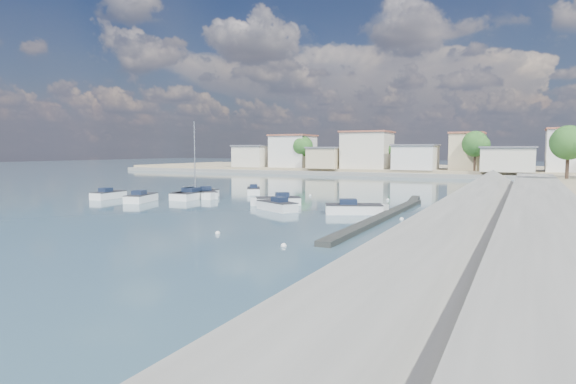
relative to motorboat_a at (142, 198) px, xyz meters
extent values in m
plane|color=#2D495A|center=(19.69, 28.92, -0.38)|extent=(400.00, 400.00, 0.00)
cube|color=slate|center=(38.19, 1.92, 0.52)|extent=(5.00, 90.00, 1.80)
cube|color=slate|center=(33.84, 1.92, 0.52)|extent=(4.17, 90.00, 2.86)
cube|color=slate|center=(33.69, -7.08, 0.02)|extent=(5.31, 3.50, 1.94)
cube|color=black|center=(26.69, -1.08, -0.20)|extent=(1.00, 26.00, 0.35)
cube|color=black|center=(26.19, 12.92, -0.23)|extent=(2.00, 8.05, 0.30)
cube|color=gray|center=(19.69, 80.92, 0.32)|extent=(160.00, 40.00, 1.40)
cube|color=slate|center=(19.69, 59.92, 0.02)|extent=(160.00, 2.50, 0.80)
cube|color=beige|center=(-24.31, 64.92, 3.52)|extent=(8.00, 8.00, 5.00)
cube|color=#595960|center=(-24.31, 64.92, 6.20)|extent=(8.48, 8.48, 0.35)
cube|color=silver|center=(-14.31, 66.92, 4.77)|extent=(9.00, 9.00, 7.50)
cube|color=#99513D|center=(-14.31, 66.92, 8.70)|extent=(9.54, 9.54, 0.35)
cube|color=#CFBA8E|center=(-4.31, 63.92, 3.27)|extent=(7.00, 8.00, 4.50)
cube|color=#595960|center=(-4.31, 63.92, 5.70)|extent=(7.42, 8.48, 0.35)
cube|color=beige|center=(4.69, 65.92, 5.02)|extent=(10.00, 9.00, 8.00)
cube|color=#99513D|center=(4.69, 65.92, 9.20)|extent=(10.60, 9.54, 0.35)
cube|color=silver|center=(15.69, 64.92, 3.52)|extent=(8.50, 8.50, 5.00)
cube|color=#595960|center=(15.69, 64.92, 6.20)|extent=(9.01, 9.01, 0.35)
cube|color=#CFBA8E|center=(25.69, 67.92, 4.77)|extent=(6.50, 7.50, 7.50)
cube|color=#99513D|center=(25.69, 67.92, 8.70)|extent=(6.89, 7.95, 0.35)
cube|color=beige|center=(33.69, 63.92, 3.27)|extent=(9.50, 9.00, 4.50)
cube|color=#595960|center=(33.69, 63.92, 5.70)|extent=(10.07, 9.54, 0.35)
cube|color=silver|center=(43.69, 66.92, 5.02)|extent=(7.00, 8.00, 8.00)
cube|color=#99513D|center=(43.69, 66.92, 9.20)|extent=(7.42, 8.48, 0.35)
cylinder|color=#38281E|center=(-10.31, 63.92, 2.71)|extent=(0.44, 0.44, 3.38)
sphere|color=#1C4517|center=(-10.31, 63.92, 6.05)|extent=(4.80, 4.80, 4.80)
sphere|color=#1C4517|center=(-9.41, 63.32, 5.82)|extent=(3.60, 3.60, 3.60)
sphere|color=#1C4517|center=(-11.06, 64.37, 6.20)|extent=(3.30, 3.30, 3.30)
cylinder|color=#38281E|center=(7.69, 66.92, 2.48)|extent=(0.44, 0.44, 2.93)
sphere|color=#1C4517|center=(7.69, 66.92, 5.38)|extent=(4.16, 4.16, 4.16)
sphere|color=#1C4517|center=(8.47, 66.40, 5.18)|extent=(3.12, 3.12, 3.12)
sphere|color=#1C4517|center=(7.04, 67.31, 5.51)|extent=(2.86, 2.86, 2.86)
cylinder|color=#38281E|center=(27.69, 62.92, 2.82)|extent=(0.44, 0.44, 3.60)
sphere|color=#1C4517|center=(27.69, 62.92, 6.38)|extent=(5.12, 5.12, 5.12)
sphere|color=#1C4517|center=(28.65, 62.28, 6.14)|extent=(3.84, 3.84, 3.84)
sphere|color=#1C4517|center=(26.89, 63.40, 6.54)|extent=(3.52, 3.52, 3.52)
cylinder|color=#38281E|center=(43.69, 65.92, 2.60)|extent=(0.44, 0.44, 3.15)
sphere|color=#1C4517|center=(43.69, 65.92, 5.71)|extent=(4.48, 4.48, 4.48)
sphere|color=#1C4517|center=(44.53, 65.36, 5.50)|extent=(3.36, 3.36, 3.36)
sphere|color=#1C4517|center=(42.99, 66.34, 5.85)|extent=(3.08, 3.08, 3.08)
cylinder|color=#38281E|center=(41.69, 32.92, 3.00)|extent=(0.44, 0.44, 3.15)
sphere|color=#1C4517|center=(41.69, 32.92, 6.11)|extent=(4.48, 4.48, 4.48)
sphere|color=#1C4517|center=(42.53, 32.36, 5.90)|extent=(3.36, 3.36, 3.36)
sphere|color=#1C4517|center=(40.99, 33.34, 6.25)|extent=(3.08, 3.08, 3.08)
cube|color=white|center=(0.07, -0.24, -0.08)|extent=(3.06, 4.91, 1.00)
cube|color=white|center=(-0.50, 1.64, -0.08)|extent=(1.72, 1.72, 1.00)
cube|color=#262628|center=(0.07, -0.24, 0.42)|extent=(3.09, 4.92, 0.08)
cube|color=#172138|center=(0.21, -0.68, 0.66)|extent=(1.47, 1.64, 0.48)
cube|color=white|center=(2.85, 4.90, -0.08)|extent=(3.32, 4.62, 1.00)
cube|color=white|center=(3.59, 6.57, -0.08)|extent=(1.59, 1.59, 1.00)
cube|color=#262628|center=(2.85, 4.90, 0.42)|extent=(3.35, 4.63, 0.08)
cube|color=#172138|center=(2.68, 4.51, 0.66)|extent=(1.50, 1.61, 0.48)
cube|color=white|center=(16.51, -0.25, -0.08)|extent=(4.69, 3.58, 1.00)
cube|color=white|center=(14.83, 0.65, -0.08)|extent=(1.48, 1.48, 1.00)
cube|color=#262628|center=(16.51, -0.25, 0.42)|extent=(4.70, 3.61, 0.08)
cube|color=#172138|center=(16.90, -0.46, 0.66)|extent=(1.66, 1.55, 0.48)
cube|color=white|center=(14.66, 3.51, -0.08)|extent=(4.63, 4.03, 1.00)
cube|color=white|center=(13.13, 2.42, -0.08)|extent=(1.46, 1.46, 1.00)
cube|color=#262628|center=(14.66, 3.51, 0.42)|extent=(4.65, 4.06, 0.08)
cube|color=#172138|center=(15.01, 3.77, 0.66)|extent=(1.72, 1.68, 0.48)
cube|color=white|center=(-5.61, 0.59, -0.08)|extent=(1.93, 4.27, 1.00)
cube|color=white|center=(-5.73, 2.37, -0.08)|extent=(1.65, 1.65, 1.00)
cube|color=#262628|center=(-5.61, 0.59, 0.42)|extent=(1.96, 4.27, 0.08)
cube|color=#172138|center=(-5.58, 0.17, 0.66)|extent=(1.11, 1.32, 0.48)
cube|color=white|center=(6.32, 12.84, -0.08)|extent=(3.26, 4.08, 1.00)
cube|color=white|center=(5.49, 14.25, -0.08)|extent=(1.32, 1.32, 1.00)
cube|color=#262628|center=(6.32, 12.84, 0.42)|extent=(3.29, 4.09, 0.08)
cube|color=#172138|center=(6.51, 12.51, 0.66)|extent=(1.40, 1.47, 0.48)
cube|color=white|center=(3.67, 6.55, -0.08)|extent=(4.64, 4.67, 1.00)
cube|color=white|center=(5.12, 5.09, -0.08)|extent=(1.28, 1.28, 1.00)
cube|color=#262628|center=(3.67, 6.55, 0.42)|extent=(4.67, 4.69, 0.08)
cube|color=#172138|center=(3.33, 6.89, 0.66)|extent=(1.80, 1.81, 0.48)
cube|color=white|center=(23.57, 0.70, -0.08)|extent=(5.23, 3.72, 1.00)
cube|color=white|center=(25.48, 1.55, -0.08)|extent=(1.75, 1.75, 1.00)
cube|color=#262628|center=(23.57, 0.70, 0.42)|extent=(5.24, 3.76, 0.08)
cube|color=#172138|center=(23.12, 0.50, 0.66)|extent=(1.82, 1.67, 0.48)
cube|color=white|center=(2.92, 5.42, -0.08)|extent=(2.72, 6.98, 1.00)
cube|color=white|center=(2.72, 8.43, -0.08)|extent=(2.28, 2.28, 1.00)
cube|color=#262628|center=(2.92, 5.42, 0.42)|extent=(2.77, 6.98, 0.08)
cube|color=#172138|center=(2.96, 4.74, 0.66)|extent=(1.55, 2.14, 0.48)
cylinder|color=silver|center=(2.92, 5.42, 4.42)|extent=(0.12, 0.12, 8.00)
cylinder|color=silver|center=(2.99, 4.23, 1.12)|extent=(0.24, 2.40, 0.08)
sphere|color=white|center=(24.62, -14.86, -0.33)|extent=(0.34, 0.34, 0.34)
sphere|color=white|center=(28.22, -1.21, -0.33)|extent=(0.34, 0.34, 0.34)
sphere|color=white|center=(18.84, -13.11, -0.33)|extent=(0.34, 0.34, 0.34)
sphere|color=white|center=(26.72, 5.52, -0.33)|extent=(0.34, 0.34, 0.34)
sphere|color=white|center=(13.69, 13.76, -0.33)|extent=(0.34, 0.34, 0.34)
sphere|color=white|center=(23.37, 13.04, -0.33)|extent=(0.34, 0.34, 0.34)
camera|label=1|loc=(36.93, -39.12, 5.16)|focal=30.00mm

